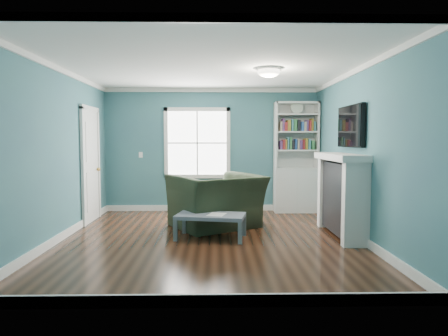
{
  "coord_description": "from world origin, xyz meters",
  "views": [
    {
      "loc": [
        0.1,
        -6.0,
        1.51
      ],
      "look_at": [
        0.23,
        0.4,
        1.06
      ],
      "focal_mm": 32.0,
      "sensor_mm": 36.0,
      "label": 1
    }
  ],
  "objects": [
    {
      "name": "fireplace",
      "position": [
        2.08,
        0.2,
        0.64
      ],
      "size": [
        0.44,
        1.58,
        1.3
      ],
      "color": "black",
      "rests_on": "ground"
    },
    {
      "name": "room_walls",
      "position": [
        0.0,
        0.0,
        1.58
      ],
      "size": [
        5.0,
        5.0,
        5.0
      ],
      "color": "#3E7A7B",
      "rests_on": "ground"
    },
    {
      "name": "door",
      "position": [
        -2.22,
        1.4,
        1.07
      ],
      "size": [
        0.12,
        0.98,
        2.17
      ],
      "color": "silver",
      "rests_on": "ground"
    },
    {
      "name": "tv",
      "position": [
        2.2,
        0.2,
        1.72
      ],
      "size": [
        0.06,
        1.1,
        0.65
      ],
      "primitive_type": "cube",
      "color": "black",
      "rests_on": "fireplace"
    },
    {
      "name": "ceiling_fixture",
      "position": [
        0.9,
        0.1,
        2.55
      ],
      "size": [
        0.38,
        0.38,
        0.15
      ],
      "color": "white",
      "rests_on": "room_walls"
    },
    {
      "name": "paper_sheet",
      "position": [
        0.11,
        0.02,
        0.38
      ],
      "size": [
        0.33,
        0.37,
        0.0
      ],
      "primitive_type": "cube",
      "rotation": [
        0.0,
        0.0,
        -0.31
      ],
      "color": "white",
      "rests_on": "coffee_table"
    },
    {
      "name": "trim",
      "position": [
        0.0,
        0.0,
        1.24
      ],
      "size": [
        4.5,
        5.0,
        2.6
      ],
      "color": "white",
      "rests_on": "ground"
    },
    {
      "name": "recliner",
      "position": [
        0.11,
        0.83,
        0.61
      ],
      "size": [
        1.67,
        1.5,
        1.23
      ],
      "primitive_type": "imported",
      "rotation": [
        0.0,
        0.0,
        -2.6
      ],
      "color": "black",
      "rests_on": "ground"
    },
    {
      "name": "coffee_table",
      "position": [
        0.01,
        0.06,
        0.33
      ],
      "size": [
        1.12,
        0.75,
        0.38
      ],
      "rotation": [
        0.0,
        0.0,
        -0.19
      ],
      "color": "#556066",
      "rests_on": "ground"
    },
    {
      "name": "bookshelf",
      "position": [
        1.77,
        2.3,
        0.92
      ],
      "size": [
        0.9,
        0.35,
        2.31
      ],
      "color": "silver",
      "rests_on": "ground"
    },
    {
      "name": "window",
      "position": [
        -0.3,
        2.49,
        1.45
      ],
      "size": [
        1.4,
        0.06,
        1.5
      ],
      "color": "white",
      "rests_on": "room_walls"
    },
    {
      "name": "light_switch",
      "position": [
        -1.5,
        2.48,
        1.2
      ],
      "size": [
        0.08,
        0.01,
        0.12
      ],
      "primitive_type": "cube",
      "color": "white",
      "rests_on": "room_walls"
    },
    {
      "name": "floor",
      "position": [
        0.0,
        0.0,
        0.0
      ],
      "size": [
        5.0,
        5.0,
        0.0
      ],
      "primitive_type": "plane",
      "color": "black",
      "rests_on": "ground"
    }
  ]
}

